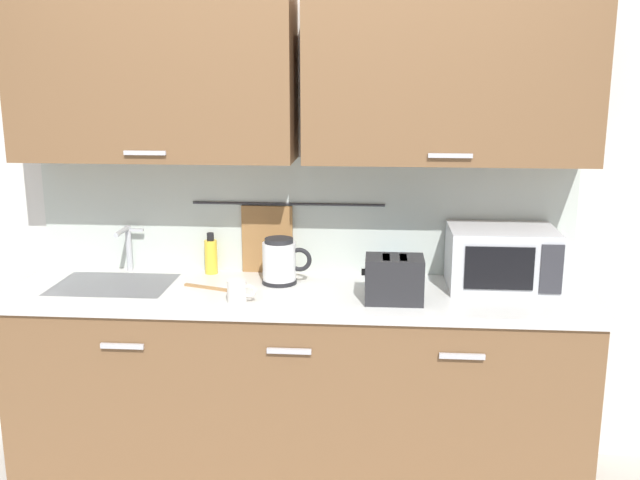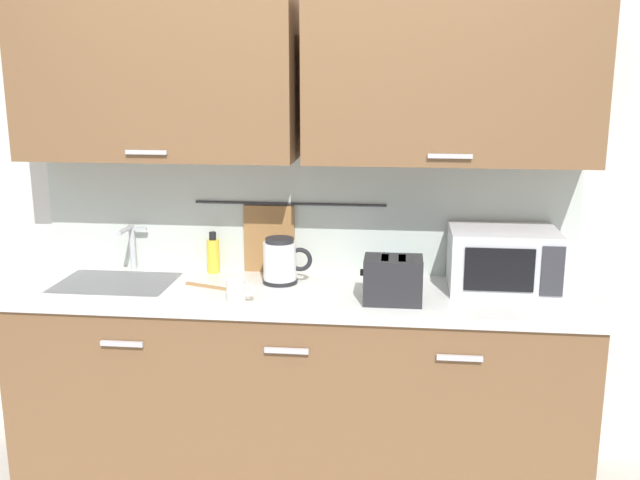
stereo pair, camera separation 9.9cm
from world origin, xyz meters
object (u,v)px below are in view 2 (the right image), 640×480
wooden_spoon (219,288)px  mixing_bowl (393,272)px  microwave (503,260)px  mug_near_sink (236,290)px  electric_kettle (281,261)px  toaster (393,280)px  dish_soap_bottle (213,255)px

wooden_spoon → mixing_bowl: bearing=15.2°
microwave → mug_near_sink: (-1.12, -0.30, -0.09)m
mixing_bowl → electric_kettle: bearing=-171.1°
electric_kettle → toaster: (0.51, -0.22, -0.01)m
dish_soap_bottle → mixing_bowl: dish_soap_bottle is taller
toaster → dish_soap_bottle: bearing=157.2°
mug_near_sink → dish_soap_bottle: bearing=116.0°
microwave → toaster: microwave is taller
electric_kettle → dish_soap_bottle: (-0.35, 0.14, -0.01)m
mixing_bowl → wooden_spoon: 0.79m
toaster → mixing_bowl: bearing=90.7°
mixing_bowl → toaster: 0.31m
mug_near_sink → wooden_spoon: bearing=126.2°
electric_kettle → wooden_spoon: bearing=-153.7°
electric_kettle → wooden_spoon: size_ratio=0.84×
toaster → wooden_spoon: toaster is taller
microwave → dish_soap_bottle: bearing=174.6°
mug_near_sink → toaster: 0.65m
electric_kettle → toaster: electric_kettle is taller
electric_kettle → mug_near_sink: size_ratio=1.89×
dish_soap_bottle → toaster: size_ratio=0.77×
microwave → wooden_spoon: microwave is taller
microwave → toaster: size_ratio=1.80×
wooden_spoon → dish_soap_bottle: bearing=108.8°
microwave → toaster: (-0.47, -0.23, -0.04)m
microwave → toaster: bearing=-153.9°
dish_soap_bottle → toaster: (0.85, -0.36, 0.01)m
mug_near_sink → electric_kettle: bearing=63.8°
dish_soap_bottle → toaster: dish_soap_bottle is taller
dish_soap_bottle → mug_near_sink: size_ratio=1.63×
mug_near_sink → toaster: size_ratio=0.47×
dish_soap_bottle → mixing_bowl: 0.85m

